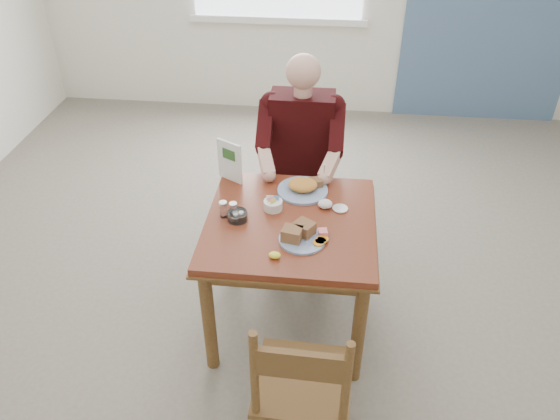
# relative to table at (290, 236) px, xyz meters

# --- Properties ---
(floor) EXTENTS (6.00, 6.00, 0.00)m
(floor) POSITION_rel_table_xyz_m (0.00, 0.00, -0.64)
(floor) COLOR #655D52
(floor) RESTS_ON ground
(lemon_wedge) EXTENTS (0.07, 0.05, 0.03)m
(lemon_wedge) POSITION_rel_table_xyz_m (-0.05, -0.32, 0.13)
(lemon_wedge) COLOR yellow
(lemon_wedge) RESTS_ON table
(napkin) EXTENTS (0.09, 0.08, 0.05)m
(napkin) POSITION_rel_table_xyz_m (0.18, 0.13, 0.14)
(napkin) COLOR white
(napkin) RESTS_ON table
(metal_dish) EXTENTS (0.11, 0.11, 0.01)m
(metal_dish) POSITION_rel_table_xyz_m (0.26, 0.12, 0.12)
(metal_dish) COLOR silver
(metal_dish) RESTS_ON table
(table) EXTENTS (0.92, 0.92, 0.75)m
(table) POSITION_rel_table_xyz_m (0.00, 0.00, 0.00)
(table) COLOR maroon
(table) RESTS_ON ground
(chair_far) EXTENTS (0.42, 0.42, 0.95)m
(chair_far) POSITION_rel_table_xyz_m (0.00, 0.80, -0.16)
(chair_far) COLOR brown
(chair_far) RESTS_ON ground
(chair_near) EXTENTS (0.43, 0.43, 0.95)m
(chair_near) POSITION_rel_table_xyz_m (0.13, -0.85, -0.16)
(chair_near) COLOR brown
(chair_near) RESTS_ON ground
(diner) EXTENTS (0.53, 0.56, 1.39)m
(diner) POSITION_rel_table_xyz_m (0.00, 0.71, 0.17)
(diner) COLOR gray
(diner) RESTS_ON chair_far
(near_plate) EXTENTS (0.31, 0.31, 0.08)m
(near_plate) POSITION_rel_table_xyz_m (0.07, -0.16, 0.14)
(near_plate) COLOR white
(near_plate) RESTS_ON table
(far_plate) EXTENTS (0.37, 0.37, 0.08)m
(far_plate) POSITION_rel_table_xyz_m (0.05, 0.28, 0.14)
(far_plate) COLOR white
(far_plate) RESTS_ON table
(caddy) EXTENTS (0.12, 0.12, 0.08)m
(caddy) POSITION_rel_table_xyz_m (-0.10, 0.09, 0.14)
(caddy) COLOR white
(caddy) RESTS_ON table
(shakers) EXTENTS (0.10, 0.05, 0.09)m
(shakers) POSITION_rel_table_xyz_m (-0.33, -0.01, 0.16)
(shakers) COLOR white
(shakers) RESTS_ON table
(creamer) EXTENTS (0.14, 0.14, 0.05)m
(creamer) POSITION_rel_table_xyz_m (-0.28, -0.03, 0.14)
(creamer) COLOR white
(creamer) RESTS_ON table
(menu) EXTENTS (0.16, 0.10, 0.25)m
(menu) POSITION_rel_table_xyz_m (-0.39, 0.36, 0.24)
(menu) COLOR white
(menu) RESTS_ON table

